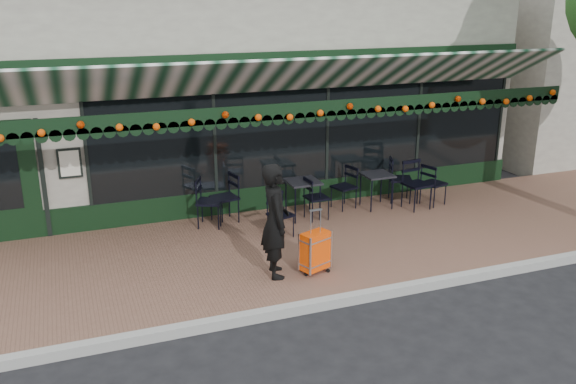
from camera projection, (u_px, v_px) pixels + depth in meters
name	position (u px, v px, depth m)	size (l,w,h in m)	color
ground	(347.00, 301.00, 9.19)	(80.00, 80.00, 0.00)	black
sidewalk	(299.00, 247.00, 10.95)	(18.00, 4.00, 0.15)	brown
curb	(350.00, 299.00, 9.10)	(18.00, 0.16, 0.15)	#9E9E99
restaurant_building	(215.00, 82.00, 15.47)	(12.00, 9.60, 4.50)	gray
woman	(275.00, 221.00, 9.44)	(0.67, 0.44, 1.83)	black
suitcase	(315.00, 251.00, 9.71)	(0.52, 0.41, 1.06)	#FF4808
cafe_table_a	(377.00, 177.00, 12.60)	(0.59, 0.59, 0.73)	black
cafe_table_b	(303.00, 184.00, 11.98)	(0.62, 0.62, 0.77)	black
chair_a_left	(344.00, 187.00, 12.61)	(0.44, 0.44, 0.89)	black
chair_a_right	(400.00, 179.00, 13.02)	(0.49, 0.49, 0.97)	black
chair_a_front	(417.00, 185.00, 12.58)	(0.51, 0.51, 1.01)	black
chair_a_extra	(434.00, 184.00, 12.84)	(0.45, 0.45, 0.90)	black
chair_b_left	(225.00, 198.00, 11.84)	(0.48, 0.48, 0.97)	black
chair_b_right	(316.00, 198.00, 12.00)	(0.43, 0.43, 0.87)	black
chair_b_front	(281.00, 215.00, 11.13)	(0.41, 0.41, 0.83)	black
chair_solo	(210.00, 202.00, 11.62)	(0.48, 0.48, 0.96)	black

